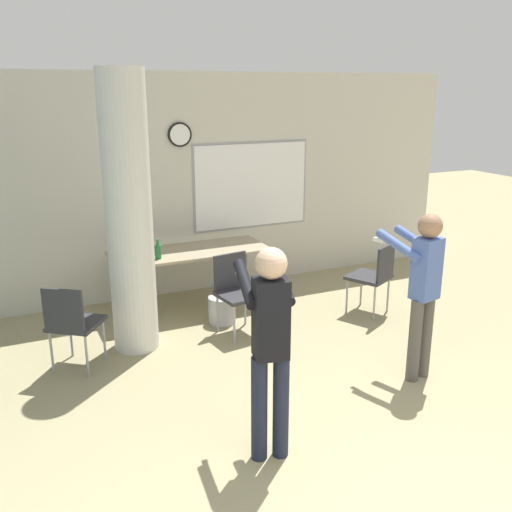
# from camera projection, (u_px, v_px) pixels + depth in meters

# --- Properties ---
(wall_back) EXTENTS (8.00, 0.15, 2.80)m
(wall_back) POSITION_uv_depth(u_px,v_px,m) (182.00, 186.00, 7.28)
(wall_back) COLOR beige
(wall_back) RESTS_ON ground_plane
(support_pillar) EXTENTS (0.46, 0.46, 2.80)m
(support_pillar) POSITION_uv_depth(u_px,v_px,m) (129.00, 216.00, 5.60)
(support_pillar) COLOR silver
(support_pillar) RESTS_ON ground_plane
(folding_table) EXTENTS (1.89, 0.75, 0.73)m
(folding_table) POSITION_uv_depth(u_px,v_px,m) (189.00, 254.00, 6.88)
(folding_table) COLOR tan
(folding_table) RESTS_ON ground_plane
(bottle_on_table) EXTENTS (0.07, 0.07, 0.23)m
(bottle_on_table) POSITION_uv_depth(u_px,v_px,m) (158.00, 251.00, 6.51)
(bottle_on_table) COLOR #1E6B2D
(bottle_on_table) RESTS_ON folding_table
(waste_bin) EXTENTS (0.31, 0.31, 0.31)m
(waste_bin) POSITION_uv_depth(u_px,v_px,m) (222.00, 310.00, 6.56)
(waste_bin) COLOR #B2B2B7
(waste_bin) RESTS_ON ground_plane
(chair_mid_room) EXTENTS (0.59, 0.59, 0.87)m
(chair_mid_room) POSITION_uv_depth(u_px,v_px,m) (374.00, 273.00, 6.70)
(chair_mid_room) COLOR #2D2D33
(chair_mid_room) RESTS_ON ground_plane
(chair_near_pillar) EXTENTS (0.62, 0.62, 0.87)m
(chair_near_pillar) POSITION_uv_depth(u_px,v_px,m) (72.00, 320.00, 5.36)
(chair_near_pillar) COLOR #2D2D33
(chair_near_pillar) RESTS_ON ground_plane
(chair_table_front) EXTENTS (0.50, 0.50, 0.87)m
(chair_table_front) POSITION_uv_depth(u_px,v_px,m) (236.00, 288.00, 6.22)
(chair_table_front) COLOR #2D2D33
(chair_table_front) RESTS_ON ground_plane
(person_playing_side) EXTENTS (0.43, 0.61, 1.57)m
(person_playing_side) POSITION_uv_depth(u_px,v_px,m) (423.00, 284.00, 5.11)
(person_playing_side) COLOR #514C47
(person_playing_side) RESTS_ON ground_plane
(person_playing_front) EXTENTS (0.44, 0.66, 1.60)m
(person_playing_front) POSITION_uv_depth(u_px,v_px,m) (270.00, 338.00, 3.97)
(person_playing_front) COLOR #1E2338
(person_playing_front) RESTS_ON ground_plane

